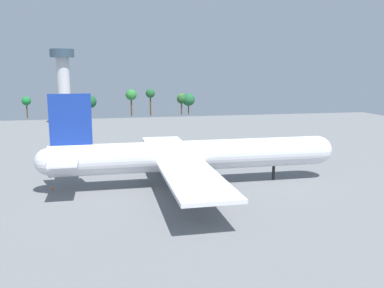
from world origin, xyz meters
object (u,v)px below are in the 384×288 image
(safety_cone_tail, at_px, (53,188))
(control_tower, at_px, (63,80))
(cargo_airplane, at_px, (191,156))
(baggage_tug, at_px, (262,154))
(safety_cone_nose, at_px, (309,174))

(safety_cone_tail, xyz_separation_m, control_tower, (-6.04, 106.90, 20.20))
(cargo_airplane, relative_size, baggage_tug, 13.87)
(baggage_tug, height_order, safety_cone_nose, baggage_tug)
(cargo_airplane, height_order, safety_cone_nose, cargo_airplane)
(control_tower, bearing_deg, baggage_tug, -53.63)
(baggage_tug, relative_size, safety_cone_nose, 8.65)
(baggage_tug, distance_m, safety_cone_nose, 22.04)
(baggage_tug, relative_size, safety_cone_tail, 6.05)
(cargo_airplane, bearing_deg, control_tower, 108.23)
(safety_cone_tail, relative_size, control_tower, 0.02)
(safety_cone_nose, bearing_deg, cargo_airplane, -174.85)
(cargo_airplane, height_order, safety_cone_tail, cargo_airplane)
(baggage_tug, xyz_separation_m, safety_cone_nose, (3.93, -21.67, -0.79))
(cargo_airplane, bearing_deg, safety_cone_tail, 175.62)
(safety_cone_nose, distance_m, control_tower, 127.09)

